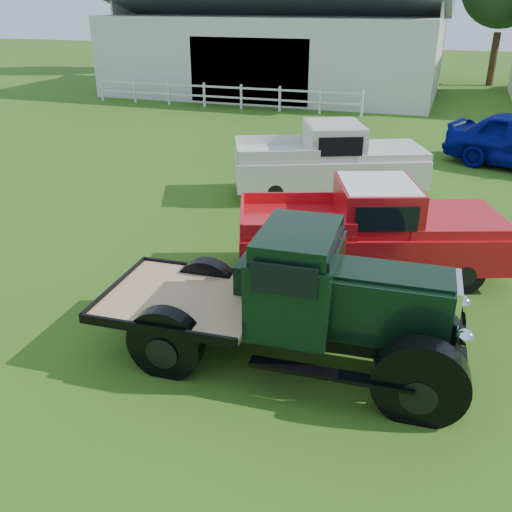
% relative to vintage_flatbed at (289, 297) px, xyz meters
% --- Properties ---
extents(ground, '(120.00, 120.00, 0.00)m').
position_rel_vintage_flatbed_xyz_m(ground, '(-1.16, 0.10, -1.08)').
color(ground, '#305413').
extents(shed_left, '(18.80, 10.20, 5.60)m').
position_rel_vintage_flatbed_xyz_m(shed_left, '(-8.16, 26.10, 1.72)').
color(shed_left, beige).
rests_on(shed_left, ground).
extents(fence_rail, '(14.20, 0.16, 1.20)m').
position_rel_vintage_flatbed_xyz_m(fence_rail, '(-9.16, 20.10, -0.48)').
color(fence_rail, white).
rests_on(fence_rail, ground).
extents(tree_c, '(5.40, 5.40, 9.00)m').
position_rel_vintage_flatbed_xyz_m(tree_c, '(3.84, 33.10, 3.42)').
color(tree_c, black).
rests_on(tree_c, ground).
extents(vintage_flatbed, '(5.57, 2.43, 2.17)m').
position_rel_vintage_flatbed_xyz_m(vintage_flatbed, '(0.00, 0.00, 0.00)').
color(vintage_flatbed, black).
rests_on(vintage_flatbed, ground).
extents(red_pickup, '(5.66, 3.69, 1.93)m').
position_rel_vintage_flatbed_xyz_m(red_pickup, '(0.66, 3.41, -0.12)').
color(red_pickup, red).
rests_on(red_pickup, ground).
extents(white_pickup, '(5.77, 4.03, 1.98)m').
position_rel_vintage_flatbed_xyz_m(white_pickup, '(-1.17, 8.13, -0.10)').
color(white_pickup, beige).
rests_on(white_pickup, ground).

